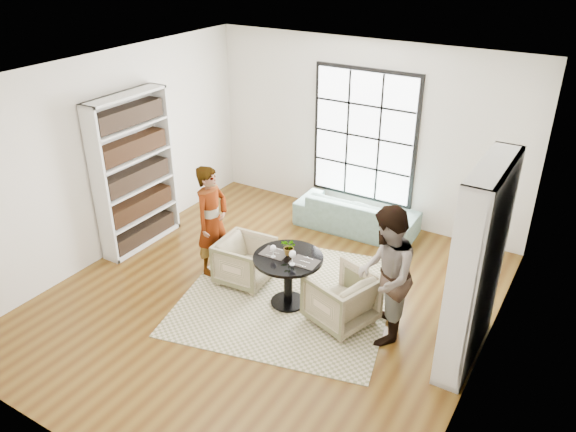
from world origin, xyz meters
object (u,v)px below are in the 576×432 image
Objects in this scene: person_right at (385,276)px; person_left at (212,221)px; wine_glass_right at (292,255)px; armchair_left at (245,261)px; pedestal_table at (288,270)px; wine_glass_left at (273,249)px; flower_centerpiece at (289,247)px; sofa at (356,214)px; armchair_right at (341,298)px.

person_left is at bearing -111.46° from person_right.
person_right reaches higher than wine_glass_right.
person_right is (2.11, -0.13, 0.54)m from armchair_left.
armchair_left is 0.41× the size of person_right.
pedestal_table is at bearing -96.11° from person_left.
wine_glass_left is 0.77× the size of flower_centerpiece.
sofa is 2.58m from wine_glass_right.
person_right reaches higher than wine_glass_left.
pedestal_table is at bearing 90.88° from sofa.
wine_glass_right is at bearing 93.90° from sofa.
pedestal_table is 0.32m from flower_centerpiece.
pedestal_table is 1.35m from person_right.
flower_centerpiece is (0.10, -2.32, 0.55)m from sofa.
wine_glass_right is 0.24m from flower_centerpiece.
armchair_right is at bearing 2.11° from pedestal_table.
person_left reaches higher than armchair_right.
person_left is 0.94× the size of person_right.
pedestal_table reaches higher than armchair_right.
armchair_right is at bearing -2.29° from flower_centerpiece.
flower_centerpiece is (0.15, 0.16, -0.01)m from wine_glass_left.
armchair_right is 4.32× the size of wine_glass_left.
sofa is 2.59m from person_left.
wine_glass_left reaches higher than sofa.
sofa is at bearing 88.97° from wine_glass_left.
armchair_left is at bearing -89.42° from person_left.
person_left reaches higher than wine_glass_right.
person_left is at bearing 169.13° from wine_glass_right.
person_left reaches higher than flower_centerpiece.
sofa is at bearing 92.51° from flower_centerpiece.
wine_glass_left is (-0.16, -0.10, 0.33)m from pedestal_table.
pedestal_table is at bearing 32.26° from wine_glass_left.
person_right is (0.55, 0.00, 0.52)m from armchair_right.
armchair_left is (-0.68, -2.22, 0.04)m from sofa.
pedestal_table is at bearing -107.44° from person_right.
armchair_right is 0.44× the size of person_right.
wine_glass_left is at bearing 87.03° from sofa.
person_left is at bearing 85.98° from armchair_left.
wine_glass_left is (1.19, -0.26, 0.04)m from person_left.
pedestal_table is 0.56× the size of person_left.
armchair_left is 4.07× the size of wine_glass_left.
flower_centerpiece reaches higher than wine_glass_right.
flower_centerpiece is at bearing -110.01° from person_right.
armchair_right is 3.32× the size of flower_centerpiece.
wine_glass_right is 0.86× the size of flower_centerpiece.
wine_glass_right is at bearing -50.33° from flower_centerpiece.
pedestal_table is 0.38m from wine_glass_left.
armchair_left is at bearing 172.79° from flower_centerpiece.
sofa is 2.51m from armchair_right.
armchair_left is 2.18m from person_right.
wine_glass_right is at bearing -42.53° from pedestal_table.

